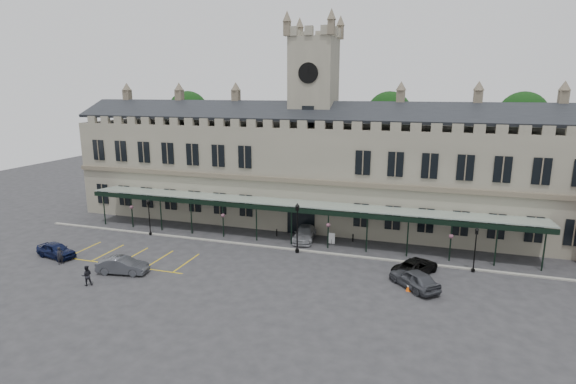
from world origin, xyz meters
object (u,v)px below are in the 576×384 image
(lamp_post_left, at_px, (149,214))
(lamp_post_right, at_px, (475,246))
(clock_tower, at_px, (313,116))
(car_taxi, at_px, (305,233))
(lamp_post_mid, at_px, (297,223))
(traffic_cone, at_px, (409,287))
(car_right_a, at_px, (414,279))
(sign_board, at_px, (332,238))
(car_van, at_px, (416,266))
(car_left_b, at_px, (123,265))
(person_b, at_px, (87,276))
(station_building, at_px, (313,171))
(person_a, at_px, (60,256))
(car_left_a, at_px, (56,250))

(lamp_post_left, relative_size, lamp_post_right, 0.99)
(clock_tower, relative_size, car_taxi, 4.74)
(lamp_post_mid, bearing_deg, lamp_post_right, 0.31)
(traffic_cone, bearing_deg, car_right_a, 61.87)
(lamp_post_right, xyz_separation_m, car_taxi, (-17.00, 3.89, -1.76))
(sign_board, xyz_separation_m, car_right_a, (8.91, -8.78, 0.24))
(car_van, height_order, car_right_a, car_right_a)
(clock_tower, distance_m, car_left_b, 27.17)
(traffic_cone, bearing_deg, person_b, -164.68)
(lamp_post_left, height_order, lamp_post_mid, lamp_post_mid)
(lamp_post_mid, relative_size, car_taxi, 1.00)
(lamp_post_mid, bearing_deg, traffic_cone, -27.13)
(lamp_post_right, relative_size, person_b, 2.42)
(station_building, bearing_deg, person_a, -132.72)
(clock_tower, bearing_deg, person_a, -132.60)
(car_left_a, height_order, car_left_b, car_left_b)
(lamp_post_right, bearing_deg, sign_board, 165.39)
(car_van, xyz_separation_m, car_right_a, (0.00, -3.10, 0.13))
(station_building, relative_size, traffic_cone, 86.24)
(car_left_b, relative_size, car_van, 0.90)
(clock_tower, relative_size, traffic_cone, 35.65)
(clock_tower, bearing_deg, lamp_post_right, -31.36)
(lamp_post_left, height_order, lamp_post_right, lamp_post_right)
(car_taxi, xyz_separation_m, car_van, (12.00, -5.95, -0.06))
(clock_tower, bearing_deg, car_van, -45.05)
(lamp_post_right, xyz_separation_m, person_a, (-37.20, -9.91, -1.67))
(lamp_post_left, xyz_separation_m, car_right_a, (29.27, -5.43, -1.68))
(car_left_a, bearing_deg, sign_board, -52.92)
(traffic_cone, bearing_deg, station_building, 126.97)
(lamp_post_mid, xyz_separation_m, car_left_a, (-22.31, -8.49, -2.35))
(lamp_post_left, distance_m, lamp_post_mid, 17.59)
(person_a, xyz_separation_m, person_b, (5.81, -3.09, 0.03))
(sign_board, bearing_deg, car_left_b, -133.24)
(car_left_a, relative_size, car_taxi, 0.83)
(station_building, height_order, clock_tower, clock_tower)
(lamp_post_right, distance_m, person_b, 34.02)
(clock_tower, distance_m, car_taxi, 14.27)
(lamp_post_left, relative_size, person_a, 2.48)
(clock_tower, xyz_separation_m, person_b, (-13.39, -23.97, -12.23))
(lamp_post_right, xyz_separation_m, car_left_b, (-30.15, -9.95, -1.78))
(car_left_a, relative_size, car_right_a, 0.90)
(traffic_cone, distance_m, car_right_a, 0.95)
(car_left_b, bearing_deg, station_building, -40.23)
(car_van, bearing_deg, car_right_a, 118.21)
(station_building, height_order, traffic_cone, station_building)
(clock_tower, distance_m, car_van, 22.20)
(car_right_a, relative_size, person_a, 2.84)
(sign_board, height_order, car_van, car_van)
(lamp_post_left, bearing_deg, lamp_post_right, -0.45)
(car_taxi, bearing_deg, person_b, -136.80)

